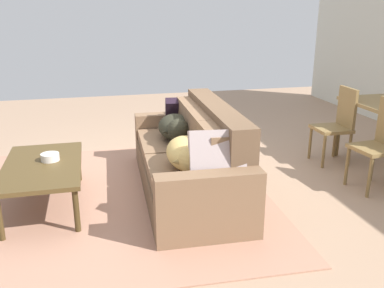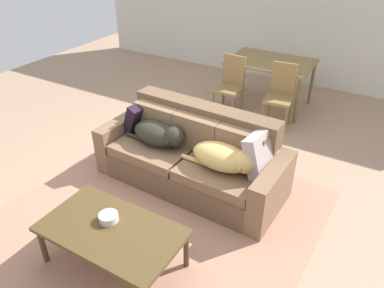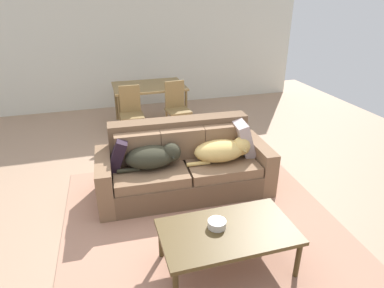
% 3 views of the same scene
% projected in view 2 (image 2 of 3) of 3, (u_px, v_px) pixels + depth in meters
% --- Properties ---
extents(ground_plane, '(10.00, 10.00, 0.00)m').
position_uv_depth(ground_plane, '(165.00, 181.00, 4.47)').
color(ground_plane, tan).
extents(back_partition, '(8.00, 0.12, 2.70)m').
position_uv_depth(back_partition, '(284.00, 7.00, 6.71)').
color(back_partition, silver).
rests_on(back_partition, ground).
extents(area_rug, '(3.20, 3.35, 0.01)m').
position_uv_depth(area_rug, '(150.00, 224.00, 3.82)').
color(area_rug, '#AC7A62').
rests_on(area_rug, ground).
extents(couch, '(2.23, 0.97, 0.91)m').
position_uv_depth(couch, '(193.00, 157.00, 4.29)').
color(couch, brown).
rests_on(couch, ground).
extents(dog_on_left_cushion, '(0.79, 0.42, 0.30)m').
position_uv_depth(dog_on_left_cushion, '(160.00, 133.00, 4.28)').
color(dog_on_left_cushion, '#2D2C20').
rests_on(dog_on_left_cushion, couch).
extents(dog_on_right_cushion, '(0.85, 0.41, 0.29)m').
position_uv_depth(dog_on_right_cushion, '(225.00, 158.00, 3.84)').
color(dog_on_right_cushion, '#D9B162').
rests_on(dog_on_right_cushion, couch).
extents(throw_pillow_by_left_arm, '(0.32, 0.43, 0.42)m').
position_uv_depth(throw_pillow_by_left_arm, '(140.00, 117.00, 4.56)').
color(throw_pillow_by_left_arm, black).
rests_on(throw_pillow_by_left_arm, couch).
extents(throw_pillow_by_right_arm, '(0.32, 0.49, 0.48)m').
position_uv_depth(throw_pillow_by_right_arm, '(262.00, 153.00, 3.79)').
color(throw_pillow_by_right_arm, '#B09E9C').
rests_on(throw_pillow_by_right_arm, couch).
extents(coffee_table, '(1.24, 0.70, 0.44)m').
position_uv_depth(coffee_table, '(112.00, 232.00, 3.18)').
color(coffee_table, '#4F3C1E').
rests_on(coffee_table, ground).
extents(bowl_on_coffee_table, '(0.17, 0.17, 0.07)m').
position_uv_depth(bowl_on_coffee_table, '(109.00, 217.00, 3.23)').
color(bowl_on_coffee_table, silver).
rests_on(bowl_on_coffee_table, coffee_table).
extents(dining_table, '(1.33, 0.94, 0.78)m').
position_uv_depth(dining_table, '(270.00, 65.00, 5.95)').
color(dining_table, olive).
rests_on(dining_table, ground).
extents(dining_chair_near_left, '(0.41, 0.41, 0.93)m').
position_uv_depth(dining_chair_near_left, '(231.00, 83.00, 5.81)').
color(dining_chair_near_left, olive).
rests_on(dining_chair_near_left, ground).
extents(dining_chair_near_right, '(0.44, 0.44, 0.95)m').
position_uv_depth(dining_chair_near_right, '(280.00, 93.00, 5.44)').
color(dining_chair_near_right, olive).
rests_on(dining_chair_near_right, ground).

